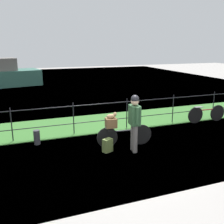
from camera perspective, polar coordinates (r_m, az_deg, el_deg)
name	(u,v)px	position (r m, az deg, el deg)	size (l,w,h in m)	color
ground_plane	(127,156)	(7.26, 3.38, -9.91)	(60.00, 60.00, 0.00)	#9E9993
grass_strip	(94,123)	(10.15, -4.07, -2.54)	(27.00, 2.40, 0.03)	#38702D
harbor_water	(57,87)	(19.44, -12.21, 5.50)	(30.00, 30.00, 0.00)	#60849E
iron_fence	(101,114)	(9.09, -2.45, -0.36)	(18.04, 0.04, 1.13)	black
bicycle_main	(124,135)	(7.85, 2.69, -5.27)	(1.73, 0.27, 0.64)	black
wooden_crate	(111,123)	(7.61, -0.22, -2.43)	(0.32, 0.30, 0.28)	brown
terrier_dog	(112,116)	(7.56, -0.04, -0.85)	(0.32, 0.17, 0.18)	tan
cyclist_person	(134,118)	(7.29, 5.05, -1.42)	(0.30, 0.54, 1.68)	slate
backpack_on_paving	(108,145)	(7.48, -1.00, -7.47)	(0.28, 0.18, 0.40)	olive
mooring_bollard	(37,137)	(8.35, -16.48, -5.45)	(0.20, 0.20, 0.46)	#38383D
bicycle_parked	(206,114)	(10.93, 20.33, -0.34)	(1.73, 0.17, 0.66)	black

